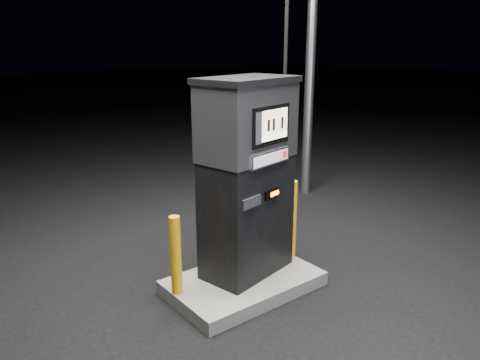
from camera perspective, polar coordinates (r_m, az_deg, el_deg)
ground at (r=5.27m, az=0.44°, el=-13.13°), size 80.00×80.00×0.00m
pump_island at (r=5.23m, az=0.44°, el=-12.42°), size 1.60×1.00×0.15m
fuel_dispenser at (r=4.93m, az=0.90°, el=0.41°), size 1.22×0.83×4.40m
bollard_left at (r=4.75m, az=-7.83°, el=-9.09°), size 0.14×0.14×0.83m
bollard_right at (r=5.48m, az=6.24°, el=-4.84°), size 0.14×0.14×0.94m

